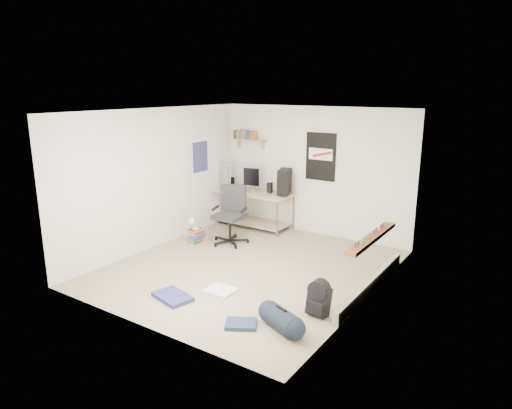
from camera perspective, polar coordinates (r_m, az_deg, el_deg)
The scene contains 26 objects.
floor at distance 7.48m, azimuth -0.98°, elevation -7.94°, with size 4.00×4.50×0.01m, color gray.
ceiling at distance 6.92m, azimuth -1.07°, elevation 11.64°, with size 4.00×4.50×0.01m, color white.
back_wall at distance 9.00m, azimuth 7.22°, elevation 4.15°, with size 4.00×0.01×2.50m, color silver.
left_wall at distance 8.38m, azimuth -12.37°, elevation 3.16°, with size 0.01×4.50×2.50m, color silver.
right_wall at distance 6.21m, azimuth 14.36°, elevation -0.90°, with size 0.01×4.50×2.50m, color silver.
desk at distance 9.52m, azimuth -0.50°, elevation -0.63°, with size 1.74×0.76×0.79m, color beige.
monitor_left at distance 9.49m, azimuth -3.86°, elevation 3.37°, with size 0.41×0.10×0.46m, color #9D9EA2.
monitor_right at distance 9.25m, azimuth -0.48°, elevation 2.97°, with size 0.37×0.09×0.41m, color #9D9CA1.
pc_tower at distance 9.06m, azimuth 3.58°, elevation 2.91°, with size 0.22×0.46×0.48m, color black.
keyboard at distance 9.33m, azimuth -3.11°, elevation 1.82°, with size 0.43×0.15×0.02m, color black.
speaker_left at distance 9.68m, azimuth -3.10°, elevation 2.83°, with size 0.10×0.10×0.20m, color black.
speaker_right at distance 9.12m, azimuth 1.71°, elevation 2.13°, with size 0.10×0.10×0.20m, color black.
office_chair at distance 8.47m, azimuth -3.29°, elevation -1.70°, with size 0.71×0.71×1.09m, color #262628.
wall_shelf at distance 9.56m, azimuth -0.85°, elevation 8.08°, with size 0.80×0.22×0.24m, color tan.
poster_back_wall at distance 8.87m, azimuth 8.08°, elevation 5.93°, with size 0.62×0.03×0.92m, color black.
poster_left_wall at distance 9.18m, azimuth -6.97°, elevation 5.94°, with size 0.02×0.42×0.60m, color navy.
window at distance 6.45m, azimuth 14.92°, elevation 1.48°, with size 0.10×1.50×1.26m, color brown.
baseboard_heater at distance 6.88m, azimuth 14.21°, elevation -9.64°, with size 0.08×2.50×0.18m, color #B7B2A8.
backpack at distance 6.01m, azimuth 7.85°, elevation -11.82°, with size 0.28×0.22×0.37m, color black.
duffel_bag at distance 5.66m, azimuth 3.16°, elevation -14.10°, with size 0.27×0.27×0.53m, color black.
tshirt at distance 6.67m, azimuth -4.39°, elevation -10.65°, with size 0.40×0.34×0.04m, color white.
jeans_a at distance 6.54m, azimuth -10.37°, elevation -11.28°, with size 0.56×0.36×0.06m, color navy.
jeans_b at distance 5.80m, azimuth -1.91°, elevation -14.68°, with size 0.38×0.28×0.05m, color #21324C.
book_stack at distance 8.64m, azimuth -7.55°, elevation -3.85°, with size 0.47×0.39×0.32m, color brown.
desk_lamp at distance 8.54m, azimuth -7.58°, elevation -2.44°, with size 0.13×0.21×0.21m, color white.
subwoofer at distance 9.83m, azimuth -3.19°, elevation -1.53°, with size 0.22×0.22×0.25m, color black.
Camera 1 is at (3.95, -5.67, 2.85)m, focal length 32.00 mm.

